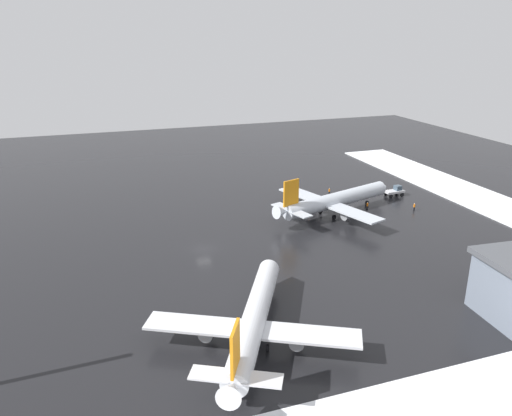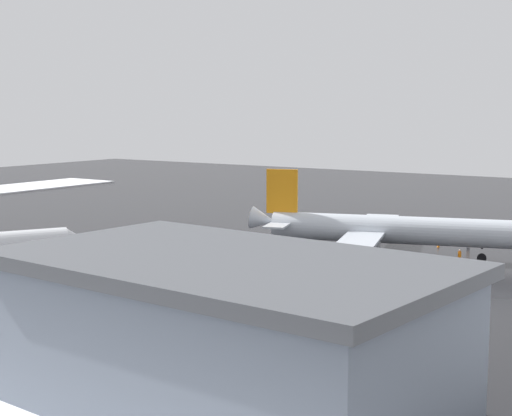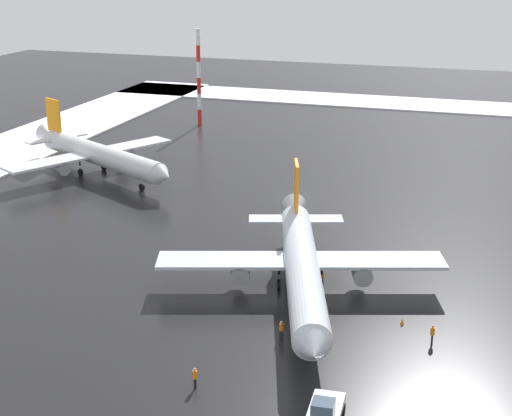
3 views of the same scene
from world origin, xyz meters
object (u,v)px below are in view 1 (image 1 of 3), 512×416
object	(u,v)px
traffic_cone_near_nose	(309,215)
traffic_cone_mid_line	(324,199)
ground_crew_beside_wing	(367,205)
airplane_parked_portside	(254,319)
pushback_tug	(395,191)
ground_crew_by_nose_gear	(414,207)
ground_crew_mid_apron	(329,191)
airplane_parked_starboard	(334,200)

from	to	relation	value
traffic_cone_near_nose	traffic_cone_mid_line	size ratio (longest dim) A/B	1.00
ground_crew_beside_wing	airplane_parked_portside	bearing A→B (deg)	9.80
pushback_tug	traffic_cone_mid_line	world-z (taller)	pushback_tug
ground_crew_beside_wing	ground_crew_by_nose_gear	xyz separation A→B (m)	(9.21, -3.97, 0.00)
ground_crew_by_nose_gear	traffic_cone_mid_line	size ratio (longest dim) A/B	3.11
airplane_parked_portside	ground_crew_mid_apron	world-z (taller)	airplane_parked_portside
ground_crew_mid_apron	traffic_cone_near_nose	size ratio (longest dim) A/B	3.11
airplane_parked_starboard	pushback_tug	xyz separation A→B (m)	(19.60, 6.77, -1.94)
airplane_parked_starboard	pushback_tug	distance (m)	20.83
airplane_parked_starboard	traffic_cone_mid_line	xyz separation A→B (m)	(2.53, 9.69, -2.95)
ground_crew_by_nose_gear	traffic_cone_mid_line	xyz separation A→B (m)	(-15.07, 13.15, -0.70)
airplane_parked_starboard	ground_crew_mid_apron	world-z (taller)	airplane_parked_starboard
ground_crew_beside_wing	traffic_cone_near_nose	world-z (taller)	ground_crew_beside_wing
traffic_cone_near_nose	airplane_parked_portside	bearing A→B (deg)	-123.39
pushback_tug	ground_crew_beside_wing	bearing A→B (deg)	-154.63
ground_crew_beside_wing	ground_crew_by_nose_gear	world-z (taller)	same
traffic_cone_near_nose	traffic_cone_mid_line	bearing A→B (deg)	48.53
ground_crew_by_nose_gear	traffic_cone_mid_line	world-z (taller)	ground_crew_by_nose_gear
pushback_tug	traffic_cone_near_nose	xyz separation A→B (m)	(-24.92, -5.96, -1.01)
traffic_cone_mid_line	airplane_parked_portside	bearing A→B (deg)	-125.03
airplane_parked_starboard	airplane_parked_portside	distance (m)	48.70
ground_crew_beside_wing	traffic_cone_mid_line	distance (m)	10.91
ground_crew_by_nose_gear	traffic_cone_near_nose	bearing A→B (deg)	-104.72
airplane_parked_starboard	traffic_cone_near_nose	bearing A→B (deg)	153.54
ground_crew_mid_apron	ground_crew_by_nose_gear	size ratio (longest dim) A/B	1.00
airplane_parked_portside	pushback_tug	xyz separation A→B (m)	(50.35, 44.54, -1.83)
airplane_parked_portside	ground_crew_by_nose_gear	distance (m)	59.32
ground_crew_mid_apron	traffic_cone_near_nose	world-z (taller)	ground_crew_mid_apron
pushback_tug	traffic_cone_mid_line	distance (m)	17.35
ground_crew_mid_apron	ground_crew_by_nose_gear	xyz separation A→B (m)	(12.31, -15.95, 0.00)
pushback_tug	traffic_cone_mid_line	xyz separation A→B (m)	(-17.07, 2.92, -1.01)
ground_crew_beside_wing	traffic_cone_mid_line	xyz separation A→B (m)	(-5.86, 9.18, -0.70)
airplane_parked_portside	traffic_cone_near_nose	size ratio (longest dim) A/B	52.97
traffic_cone_mid_line	airplane_parked_starboard	bearing A→B (deg)	-104.64
ground_crew_by_nose_gear	traffic_cone_mid_line	distance (m)	20.01
ground_crew_by_nose_gear	airplane_parked_starboard	bearing A→B (deg)	-105.29
airplane_parked_portside	pushback_tug	size ratio (longest dim) A/B	6.15
airplane_parked_portside	traffic_cone_mid_line	bearing A→B (deg)	-6.91
ground_crew_by_nose_gear	traffic_cone_mid_line	bearing A→B (deg)	-135.27
ground_crew_by_nose_gear	ground_crew_mid_apron	bearing A→B (deg)	-146.51
ground_crew_beside_wing	ground_crew_mid_apron	world-z (taller)	same
airplane_parked_portside	traffic_cone_near_nose	xyz separation A→B (m)	(25.42, 38.58, -2.83)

